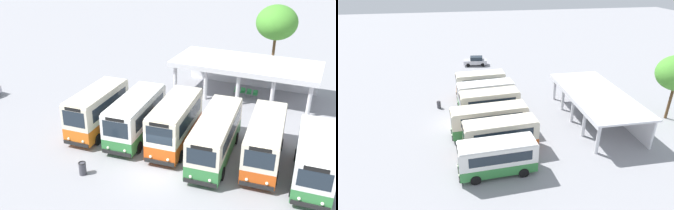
% 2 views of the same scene
% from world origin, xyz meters
% --- Properties ---
extents(ground_plane, '(180.00, 180.00, 0.00)m').
position_xyz_m(ground_plane, '(0.00, 0.00, 0.00)').
color(ground_plane, '#939399').
extents(city_bus_nearest_orange, '(2.62, 6.68, 3.48)m').
position_xyz_m(city_bus_nearest_orange, '(-6.74, 3.53, 1.91)').
color(city_bus_nearest_orange, black).
rests_on(city_bus_nearest_orange, ground).
extents(city_bus_second_in_row, '(2.95, 7.20, 3.32)m').
position_xyz_m(city_bus_second_in_row, '(-3.51, 3.89, 1.83)').
color(city_bus_second_in_row, black).
rests_on(city_bus_second_in_row, ground).
extents(city_bus_middle_cream, '(2.82, 6.97, 3.51)m').
position_xyz_m(city_bus_middle_cream, '(-0.27, 3.97, 1.93)').
color(city_bus_middle_cream, black).
rests_on(city_bus_middle_cream, ground).
extents(city_bus_fourth_amber, '(2.85, 8.16, 3.19)m').
position_xyz_m(city_bus_fourth_amber, '(2.96, 3.54, 1.77)').
color(city_bus_fourth_amber, black).
rests_on(city_bus_fourth_amber, ground).
extents(city_bus_fifth_blue, '(2.77, 7.25, 3.26)m').
position_xyz_m(city_bus_fifth_blue, '(6.19, 4.22, 1.80)').
color(city_bus_fifth_blue, black).
rests_on(city_bus_fifth_blue, ground).
extents(city_bus_far_end_green, '(2.64, 6.80, 3.12)m').
position_xyz_m(city_bus_far_end_green, '(9.42, 3.42, 1.73)').
color(city_bus_far_end_green, black).
rests_on(city_bus_far_end_green, ground).
extents(terminal_canopy, '(13.80, 6.37, 3.40)m').
position_xyz_m(terminal_canopy, '(1.96, 16.44, 2.67)').
color(terminal_canopy, silver).
rests_on(terminal_canopy, ground).
extents(waiting_chair_end_by_column, '(0.45, 0.45, 0.86)m').
position_xyz_m(waiting_chair_end_by_column, '(1.34, 15.41, 0.52)').
color(waiting_chair_end_by_column, slate).
rests_on(waiting_chair_end_by_column, ground).
extents(waiting_chair_second_from_end, '(0.45, 0.45, 0.86)m').
position_xyz_m(waiting_chair_second_from_end, '(1.96, 15.43, 0.52)').
color(waiting_chair_second_from_end, slate).
rests_on(waiting_chair_second_from_end, ground).
extents(waiting_chair_middle_seat, '(0.45, 0.45, 0.86)m').
position_xyz_m(waiting_chair_middle_seat, '(2.58, 15.37, 0.52)').
color(waiting_chair_middle_seat, slate).
rests_on(waiting_chair_middle_seat, ground).
extents(waiting_chair_fourth_seat, '(0.45, 0.45, 0.86)m').
position_xyz_m(waiting_chair_fourth_seat, '(3.20, 15.30, 0.52)').
color(waiting_chair_fourth_seat, slate).
rests_on(waiting_chair_fourth_seat, ground).
extents(roadside_tree_behind_canopy, '(4.59, 4.59, 7.58)m').
position_xyz_m(roadside_tree_behind_canopy, '(3.10, 24.50, 5.61)').
color(roadside_tree_behind_canopy, brown).
rests_on(roadside_tree_behind_canopy, ground).
extents(litter_bin_apron, '(0.49, 0.49, 0.90)m').
position_xyz_m(litter_bin_apron, '(-4.27, -2.03, 0.46)').
color(litter_bin_apron, '#3F3F47').
rests_on(litter_bin_apron, ground).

